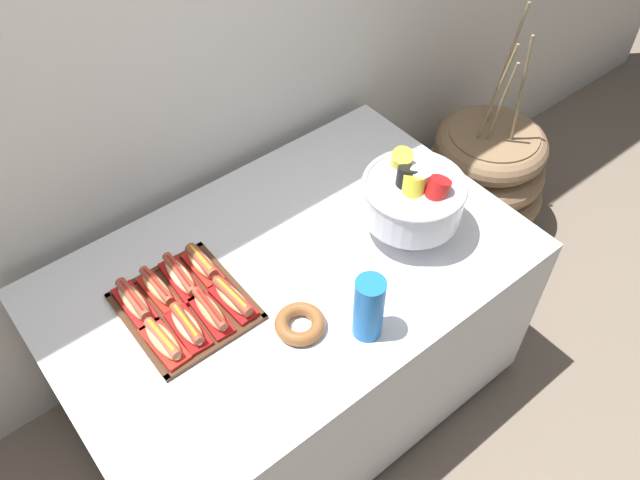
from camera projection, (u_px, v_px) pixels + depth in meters
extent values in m
plane|color=#7A6B5B|center=(295.00, 388.00, 2.51)|extent=(10.00, 10.00, 0.00)
cube|color=silver|center=(163.00, 24.00, 1.83)|extent=(6.00, 0.10, 2.60)
cube|color=silver|center=(292.00, 332.00, 2.22)|extent=(1.46, 0.94, 0.70)
cylinder|color=black|center=(467.00, 361.00, 2.57)|extent=(0.05, 0.05, 0.04)
cylinder|color=black|center=(112.00, 412.00, 2.42)|extent=(0.05, 0.05, 0.04)
cylinder|color=black|center=(355.00, 258.00, 2.93)|extent=(0.05, 0.05, 0.04)
cylinder|color=#896B4C|center=(482.00, 179.00, 2.91)|extent=(0.38, 0.38, 0.54)
torus|color=#896B4C|center=(474.00, 211.00, 3.06)|extent=(0.55, 0.55, 0.12)
torus|color=#896B4C|center=(480.00, 190.00, 2.96)|extent=(0.56, 0.56, 0.12)
torus|color=#896B4C|center=(485.00, 168.00, 2.86)|extent=(0.52, 0.52, 0.12)
torus|color=#896B4C|center=(491.00, 145.00, 2.76)|extent=(0.48, 0.48, 0.12)
cylinder|color=#937F56|center=(502.00, 103.00, 2.52)|extent=(0.01, 0.07, 0.39)
cylinder|color=#937F56|center=(521.00, 91.00, 2.50)|extent=(0.04, 0.02, 0.48)
cylinder|color=#937F56|center=(496.00, 94.00, 2.51)|extent=(0.05, 0.07, 0.45)
cylinder|color=#937F56|center=(506.00, 66.00, 2.55)|extent=(0.04, 0.05, 0.55)
cube|color=#472B19|center=(185.00, 307.00, 1.85)|extent=(0.33, 0.36, 0.01)
cube|color=#472B19|center=(218.00, 345.00, 1.76)|extent=(0.33, 0.02, 0.01)
cube|color=#472B19|center=(156.00, 269.00, 1.94)|extent=(0.33, 0.02, 0.01)
cube|color=#472B19|center=(136.00, 334.00, 1.78)|extent=(0.02, 0.36, 0.01)
cube|color=#472B19|center=(231.00, 279.00, 1.91)|extent=(0.02, 0.36, 0.01)
cube|color=red|center=(165.00, 344.00, 1.75)|extent=(0.08, 0.17, 0.02)
ellipsoid|color=tan|center=(163.00, 340.00, 1.74)|extent=(0.06, 0.16, 0.04)
cylinder|color=#A8563D|center=(162.00, 338.00, 1.73)|extent=(0.04, 0.15, 0.03)
cylinder|color=yellow|center=(162.00, 335.00, 1.72)|extent=(0.01, 0.12, 0.01)
cube|color=#B21414|center=(188.00, 330.00, 1.78)|extent=(0.07, 0.17, 0.02)
ellipsoid|color=beige|center=(187.00, 326.00, 1.77)|extent=(0.06, 0.15, 0.04)
cylinder|color=brown|center=(187.00, 323.00, 1.76)|extent=(0.04, 0.15, 0.03)
cylinder|color=yellow|center=(186.00, 320.00, 1.75)|extent=(0.01, 0.12, 0.01)
cube|color=#B21414|center=(211.00, 316.00, 1.82)|extent=(0.07, 0.17, 0.02)
ellipsoid|color=tan|center=(210.00, 311.00, 1.80)|extent=(0.05, 0.16, 0.04)
cylinder|color=brown|center=(210.00, 308.00, 1.79)|extent=(0.03, 0.16, 0.03)
cylinder|color=red|center=(209.00, 306.00, 1.78)|extent=(0.01, 0.13, 0.01)
cube|color=#B21414|center=(233.00, 303.00, 1.85)|extent=(0.07, 0.17, 0.02)
ellipsoid|color=#E0BC7F|center=(233.00, 298.00, 1.83)|extent=(0.06, 0.16, 0.04)
cylinder|color=brown|center=(232.00, 296.00, 1.82)|extent=(0.04, 0.16, 0.03)
cylinder|color=yellow|center=(232.00, 293.00, 1.81)|extent=(0.02, 0.13, 0.01)
cube|color=red|center=(136.00, 306.00, 1.84)|extent=(0.06, 0.18, 0.02)
ellipsoid|color=tan|center=(134.00, 301.00, 1.82)|extent=(0.05, 0.17, 0.04)
cylinder|color=#9E4C38|center=(133.00, 298.00, 1.81)|extent=(0.03, 0.16, 0.03)
cylinder|color=red|center=(132.00, 295.00, 1.80)|extent=(0.01, 0.13, 0.01)
cube|color=red|center=(159.00, 293.00, 1.87)|extent=(0.06, 0.17, 0.02)
ellipsoid|color=tan|center=(157.00, 288.00, 1.85)|extent=(0.05, 0.16, 0.04)
cylinder|color=#9E4C38|center=(156.00, 285.00, 1.84)|extent=(0.03, 0.15, 0.03)
cylinder|color=red|center=(156.00, 282.00, 1.83)|extent=(0.01, 0.13, 0.01)
cube|color=#B21414|center=(181.00, 280.00, 1.90)|extent=(0.07, 0.18, 0.02)
ellipsoid|color=beige|center=(180.00, 276.00, 1.89)|extent=(0.06, 0.17, 0.04)
cylinder|color=#9E4C38|center=(180.00, 274.00, 1.88)|extent=(0.04, 0.17, 0.03)
cylinder|color=red|center=(179.00, 271.00, 1.87)|extent=(0.02, 0.14, 0.01)
cube|color=red|center=(203.00, 268.00, 1.93)|extent=(0.06, 0.16, 0.02)
ellipsoid|color=#E0BC7F|center=(202.00, 263.00, 1.92)|extent=(0.05, 0.15, 0.04)
cylinder|color=#9E4C38|center=(201.00, 261.00, 1.91)|extent=(0.03, 0.14, 0.03)
cylinder|color=yellow|center=(201.00, 257.00, 1.90)|extent=(0.01, 0.12, 0.01)
cylinder|color=silver|center=(408.00, 229.00, 2.05)|extent=(0.18, 0.18, 0.02)
cone|color=silver|center=(410.00, 220.00, 2.02)|extent=(0.06, 0.06, 0.06)
cylinder|color=silver|center=(413.00, 199.00, 1.95)|extent=(0.31, 0.31, 0.12)
torus|color=silver|center=(415.00, 184.00, 1.91)|extent=(0.32, 0.32, 0.02)
cylinder|color=#B7BCC6|center=(419.00, 186.00, 1.92)|extent=(0.10, 0.09, 0.12)
cylinder|color=yellow|center=(400.00, 165.00, 1.98)|extent=(0.11, 0.12, 0.14)
cylinder|color=black|center=(406.00, 187.00, 1.92)|extent=(0.10, 0.09, 0.15)
cylinder|color=yellow|center=(412.00, 195.00, 1.89)|extent=(0.09, 0.09, 0.15)
cylinder|color=red|center=(434.00, 197.00, 1.89)|extent=(0.12, 0.09, 0.15)
cylinder|color=blue|center=(368.00, 318.00, 1.76)|extent=(0.08, 0.08, 0.13)
cylinder|color=blue|center=(368.00, 313.00, 1.74)|extent=(0.08, 0.08, 0.13)
cylinder|color=blue|center=(369.00, 308.00, 1.72)|extent=(0.08, 0.08, 0.13)
cylinder|color=blue|center=(369.00, 303.00, 1.71)|extent=(0.08, 0.08, 0.13)
cylinder|color=blue|center=(370.00, 298.00, 1.69)|extent=(0.08, 0.08, 0.13)
torus|color=brown|center=(300.00, 324.00, 1.79)|extent=(0.14, 0.14, 0.04)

